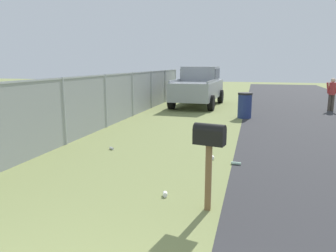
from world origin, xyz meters
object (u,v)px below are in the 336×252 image
object	(u,v)px
mailbox	(209,142)
pickup_truck	(199,85)
trash_bin	(245,105)
pedestrian	(332,92)

from	to	relation	value
mailbox	pickup_truck	world-z (taller)	pickup_truck
pickup_truck	trash_bin	xyz separation A→B (m)	(-3.55, -2.55, -0.57)
mailbox	pickup_truck	bearing A→B (deg)	22.09
pickup_truck	pedestrian	world-z (taller)	pickup_truck
pedestrian	mailbox	bearing A→B (deg)	-20.78
mailbox	trash_bin	bearing A→B (deg)	10.05
mailbox	pickup_truck	xyz separation A→B (m)	(12.53, 2.29, 0.02)
mailbox	pedestrian	bearing A→B (deg)	-7.39
pickup_truck	trash_bin	world-z (taller)	pickup_truck
mailbox	pedestrian	xyz separation A→B (m)	(12.16, -4.22, -0.19)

